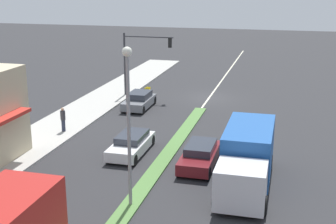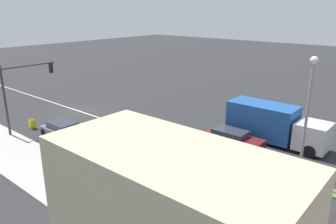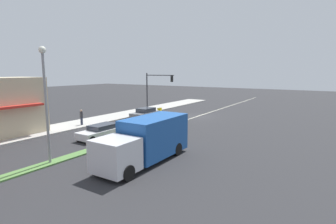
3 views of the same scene
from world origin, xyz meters
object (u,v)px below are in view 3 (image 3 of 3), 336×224
traffic_signal_main (155,86)px  pedestrian (81,117)px  warning_aframe_sign (160,111)px  suv_grey (145,113)px  delivery_truck (147,140)px  sedan_maroon (133,140)px  van_white (101,131)px  street_lamp (45,90)px

traffic_signal_main → pedestrian: (1.91, 11.32, -2.89)m
warning_aframe_sign → suv_grey: size_ratio=0.21×
warning_aframe_sign → delivery_truck: size_ratio=0.11×
warning_aframe_sign → sedan_maroon: 16.82m
warning_aframe_sign → van_white: van_white is taller
delivery_truck → van_white: (7.20, -2.72, -0.87)m
van_white → suv_grey: bearing=-74.5°
van_white → delivery_truck: bearing=159.3°
street_lamp → traffic_signal_main: bearing=-73.3°
suv_grey → sedan_maroon: bearing=123.4°
traffic_signal_main → delivery_truck: traffic_signal_main is taller
traffic_signal_main → pedestrian: traffic_signal_main is taller
warning_aframe_sign → van_white: size_ratio=0.19×
warning_aframe_sign → delivery_truck: 19.87m
suv_grey → van_white: bearing=105.5°
pedestrian → warning_aframe_sign: bearing=-102.3°
sedan_maroon → van_white: sedan_maroon is taller
street_lamp → delivery_truck: size_ratio=0.98×
sedan_maroon → van_white: 4.48m
traffic_signal_main → suv_grey: (-1.12, 3.79, -3.26)m
street_lamp → sedan_maroon: bearing=-111.1°
pedestrian → delivery_truck: size_ratio=0.23×
sedan_maroon → van_white: (4.40, -0.83, -0.02)m
pedestrian → delivery_truck: (-13.04, 5.30, 0.46)m
warning_aframe_sign → street_lamp: bearing=105.0°
street_lamp → warning_aframe_sign: size_ratio=8.80×
traffic_signal_main → sedan_maroon: 17.23m
van_white → suv_grey: 10.49m
van_white → warning_aframe_sign: bearing=-76.8°
warning_aframe_sign → sedan_maroon: size_ratio=0.19×
street_lamp → suv_grey: size_ratio=1.81×
pedestrian → van_white: bearing=156.2°
pedestrian → warning_aframe_sign: size_ratio=2.01×
warning_aframe_sign → van_white: bearing=103.2°
warning_aframe_sign → delivery_truck: (-10.52, 16.83, 1.04)m
street_lamp → sedan_maroon: street_lamp is taller
traffic_signal_main → street_lamp: bearing=106.7°
pedestrian → van_white: (-5.84, 2.58, -0.41)m
warning_aframe_sign → pedestrian: bearing=77.7°
street_lamp → delivery_truck: 7.11m
delivery_truck → van_white: bearing=-20.7°
sedan_maroon → van_white: bearing=-10.7°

